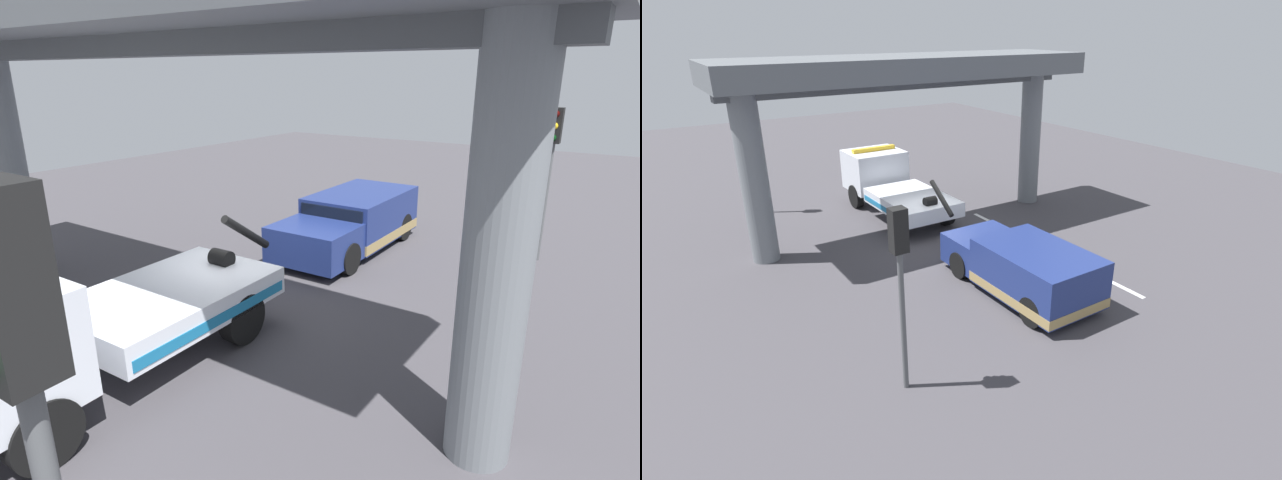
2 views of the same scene
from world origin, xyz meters
TOP-DOWN VIEW (x-y plane):
  - ground_plane at (0.00, 0.00)m, footprint 60.00×40.00m
  - lane_stripe_west at (-6.00, -2.72)m, footprint 2.60×0.16m
  - lane_stripe_mid at (0.00, -2.72)m, footprint 2.60×0.16m
  - lane_stripe_east at (6.00, -2.72)m, footprint 2.60×0.16m
  - tow_truck_white at (3.62, 0.01)m, footprint 7.26×2.45m
  - towed_van_green at (-5.08, -0.00)m, footprint 5.21×2.25m
  - overpass_structure at (1.47, 0.00)m, footprint 3.60×13.40m
  - traffic_light_near at (-6.98, 4.86)m, footprint 0.39×0.32m
  - traffic_light_far at (6.52, 4.86)m, footprint 0.39×0.32m

SIDE VIEW (x-z plane):
  - ground_plane at x=0.00m, z-range -0.10..0.00m
  - lane_stripe_west at x=-6.00m, z-range 0.00..0.01m
  - lane_stripe_mid at x=0.00m, z-range 0.00..0.01m
  - lane_stripe_east at x=6.00m, z-range 0.00..0.01m
  - towed_van_green at x=-5.08m, z-range -0.01..1.57m
  - tow_truck_white at x=3.62m, z-range -0.03..2.43m
  - traffic_light_near at x=-6.98m, z-range 0.95..5.07m
  - traffic_light_far at x=6.52m, z-range 1.03..5.56m
  - overpass_structure at x=1.47m, z-range 2.20..8.52m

